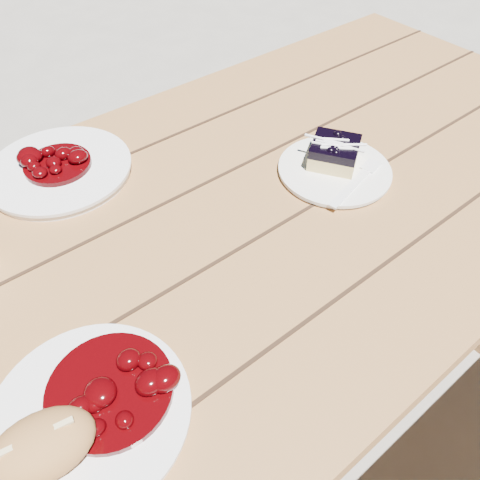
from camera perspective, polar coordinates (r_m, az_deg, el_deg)
ground at (r=1.38m, az=-6.44°, el=-22.92°), size 60.00×60.00×0.00m
picnic_table at (r=0.85m, az=-9.71°, el=-8.88°), size 2.00×1.55×0.75m
main_plate at (r=0.60m, az=-17.71°, el=-19.51°), size 0.22×0.22×0.02m
goulash_stew at (r=0.57m, az=-15.87°, el=-16.46°), size 0.15×0.15×0.04m
bread_roll at (r=0.56m, az=-23.02°, el=-22.20°), size 0.12×0.09×0.06m
dessert_plate at (r=0.87m, az=11.43°, el=8.28°), size 0.20×0.20×0.01m
blueberry_cake at (r=0.87m, az=11.43°, el=10.45°), size 0.11×0.11×0.05m
fork_dessert at (r=0.83m, az=13.30°, el=6.25°), size 0.16×0.06×0.00m
second_plate at (r=0.91m, az=-21.11°, el=7.93°), size 0.25×0.25×0.02m
second_stew at (r=0.89m, az=-21.60°, el=9.36°), size 0.12×0.12×0.04m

